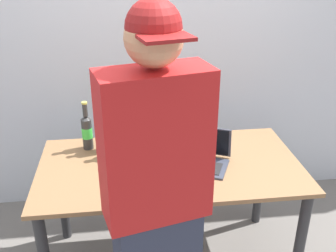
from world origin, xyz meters
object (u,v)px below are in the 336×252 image
at_px(laptop, 199,155).
at_px(beer_bottle_amber, 116,140).
at_px(beer_bottle_brown, 101,133).
at_px(beer_bottle_green, 87,131).
at_px(person_figure, 157,212).

height_order(laptop, beer_bottle_amber, beer_bottle_amber).
bearing_deg(beer_bottle_brown, beer_bottle_amber, -40.22).
bearing_deg(beer_bottle_green, beer_bottle_brown, -28.27).
height_order(beer_bottle_amber, beer_bottle_brown, beer_bottle_brown).
xyz_separation_m(laptop, beer_bottle_amber, (-0.49, 0.14, 0.06)).
relative_size(beer_bottle_amber, person_figure, 0.15).
xyz_separation_m(laptop, beer_bottle_green, (-0.67, 0.26, 0.08)).
bearing_deg(beer_bottle_amber, laptop, -15.65).
distance_m(beer_bottle_amber, beer_bottle_brown, 0.12).
bearing_deg(beer_bottle_amber, beer_bottle_brown, 139.78).
height_order(beer_bottle_green, beer_bottle_amber, beer_bottle_green).
bearing_deg(laptop, person_figure, -115.61).
xyz_separation_m(beer_bottle_amber, beer_bottle_brown, (-0.09, 0.08, 0.01)).
xyz_separation_m(beer_bottle_green, beer_bottle_amber, (0.18, -0.12, -0.01)).
bearing_deg(beer_bottle_green, beer_bottle_amber, -34.60).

